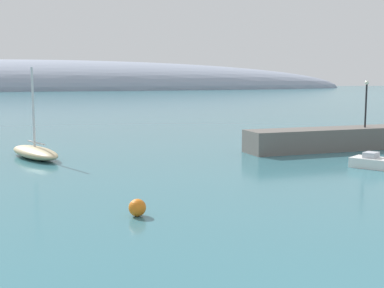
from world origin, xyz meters
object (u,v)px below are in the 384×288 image
at_px(sailboat_sand_near_shore, 35,152).
at_px(motorboat_white_foreground, 378,163).
at_px(mooring_buoy_orange, 137,208).
at_px(harbor_lamp_post, 366,99).

distance_m(sailboat_sand_near_shore, motorboat_white_foreground, 26.28).
bearing_deg(mooring_buoy_orange, motorboat_white_foreground, 24.41).
xyz_separation_m(motorboat_white_foreground, mooring_buoy_orange, (-18.58, -8.43, 0.01)).
bearing_deg(harbor_lamp_post, mooring_buoy_orange, -143.02).
xyz_separation_m(sailboat_sand_near_shore, motorboat_white_foreground, (23.92, -10.88, -0.12)).
height_order(motorboat_white_foreground, harbor_lamp_post, harbor_lamp_post).
distance_m(sailboat_sand_near_shore, harbor_lamp_post, 28.95).
bearing_deg(sailboat_sand_near_shore, mooring_buoy_orange, 171.13).
bearing_deg(mooring_buoy_orange, harbor_lamp_post, 36.98).
height_order(motorboat_white_foreground, mooring_buoy_orange, motorboat_white_foreground).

